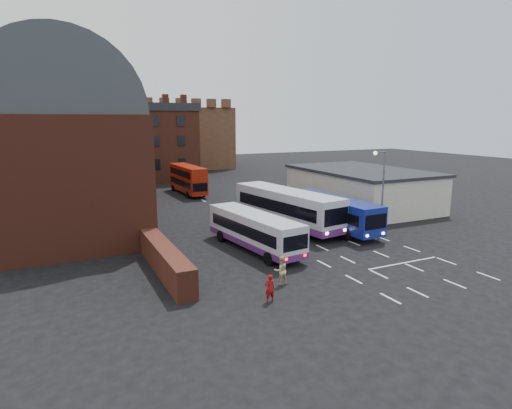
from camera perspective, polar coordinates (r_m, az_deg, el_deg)
name	(u,v)px	position (r m, az deg, el deg)	size (l,w,h in m)	color
ground	(317,260)	(30.41, 8.20, -7.39)	(180.00, 180.00, 0.00)	black
railway_station	(58,142)	(44.95, -24.85, 7.63)	(12.00, 28.00, 16.00)	#602B1E
forecourt_wall	(165,260)	(27.97, -12.00, -7.25)	(1.20, 10.00, 1.80)	#602B1E
cream_building	(361,188)	(49.62, 13.80, 2.21)	(10.40, 16.40, 4.25)	beige
brick_terrace	(123,147)	(70.75, -17.32, 7.35)	(22.00, 10.00, 11.00)	brown
castle_keep	(167,138)	(92.66, -11.75, 8.72)	(22.00, 22.00, 12.00)	brown
bus_white_outbound	(254,229)	(32.15, -0.23, -3.23)	(3.56, 10.29, 2.75)	silver
bus_white_inbound	(286,206)	(38.78, 4.09, -0.14)	(4.75, 12.87, 3.43)	silver
bus_blue	(333,211)	(38.56, 10.23, -0.83)	(3.05, 10.77, 2.91)	navy
bus_red_double	(188,179)	(57.10, -9.09, 3.37)	(2.60, 9.45, 3.76)	#991A08
street_lamp	(381,185)	(37.00, 16.36, 2.50)	(1.45, 0.45, 7.18)	#595C62
pedestrian_red	(270,288)	(23.39, 1.85, -11.09)	(0.56, 0.37, 1.53)	maroon
pedestrian_beige	(281,270)	(25.68, 3.33, -8.76)	(0.85, 0.67, 1.76)	tan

